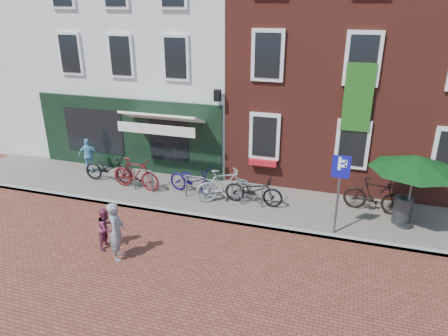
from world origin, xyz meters
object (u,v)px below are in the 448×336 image
(woman, at_px, (116,231))
(bicycle_5, at_px, (374,195))
(bicycle_3, at_px, (224,185))
(bicycle_4, at_px, (254,190))
(boy, at_px, (106,228))
(parasol, at_px, (416,160))
(bicycle_1, at_px, (136,174))
(bicycle_0, at_px, (109,168))
(parking_sign, at_px, (339,181))
(litter_bin, at_px, (403,207))
(cafe_person, at_px, (89,155))
(bicycle_2, at_px, (193,180))

(woman, xyz_separation_m, bicycle_5, (6.58, 4.65, -0.14))
(bicycle_3, relative_size, bicycle_4, 0.97)
(boy, relative_size, bicycle_4, 0.60)
(parasol, height_order, bicycle_1, parasol)
(parasol, xyz_separation_m, bicycle_3, (-5.77, -0.01, -1.57))
(bicycle_0, relative_size, bicycle_4, 1.00)
(bicycle_1, bearing_deg, bicycle_4, -83.29)
(parking_sign, xyz_separation_m, boy, (-6.06, -2.51, -1.16))
(bicycle_0, height_order, bicycle_4, same)
(woman, relative_size, bicycle_1, 0.85)
(litter_bin, bearing_deg, bicycle_1, -178.77)
(litter_bin, height_order, parasol, parasol)
(boy, relative_size, bicycle_0, 0.60)
(litter_bin, height_order, bicycle_4, bicycle_4)
(parking_sign, bearing_deg, boy, -157.53)
(bicycle_3, height_order, bicycle_5, same)
(litter_bin, distance_m, bicycle_0, 10.30)
(cafe_person, relative_size, bicycle_2, 0.70)
(woman, bearing_deg, boy, 34.92)
(litter_bin, bearing_deg, cafe_person, 176.53)
(bicycle_1, bearing_deg, boy, -158.28)
(woman, bearing_deg, parasol, -82.99)
(bicycle_0, bearing_deg, bicycle_2, -92.46)
(bicycle_3, bearing_deg, bicycle_2, 51.66)
(litter_bin, bearing_deg, bicycle_5, 149.09)
(boy, relative_size, bicycle_5, 0.62)
(parasol, height_order, woman, parasol)
(parasol, bearing_deg, woman, -152.13)
(woman, bearing_deg, bicycle_1, 1.18)
(bicycle_0, height_order, bicycle_5, bicycle_5)
(bicycle_3, bearing_deg, cafe_person, 51.85)
(bicycle_1, bearing_deg, bicycle_3, -84.27)
(bicycle_4, bearing_deg, litter_bin, -86.34)
(bicycle_4, bearing_deg, boy, 139.45)
(woman, xyz_separation_m, bicycle_2, (0.54, 4.14, -0.20))
(cafe_person, relative_size, bicycle_3, 0.72)
(parasol, xyz_separation_m, bicycle_1, (-9.10, -0.01, -1.57))
(bicycle_2, bearing_deg, boy, 177.85)
(parking_sign, xyz_separation_m, cafe_person, (-9.64, 1.95, -0.97))
(bicycle_2, xyz_separation_m, bicycle_3, (1.20, -0.19, 0.06))
(litter_bin, distance_m, parking_sign, 2.56)
(bicycle_3, relative_size, bicycle_5, 1.00)
(bicycle_0, relative_size, bicycle_1, 1.03)
(bicycle_0, xyz_separation_m, bicycle_5, (9.48, 0.41, 0.06))
(woman, bearing_deg, litter_bin, -81.56)
(boy, xyz_separation_m, cafe_person, (-3.58, 4.46, 0.20))
(woman, distance_m, boy, 0.75)
(parasol, xyz_separation_m, bicycle_5, (-0.92, 0.68, -1.57))
(parasol, distance_m, woman, 8.60)
(boy, bearing_deg, bicycle_3, -35.13)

